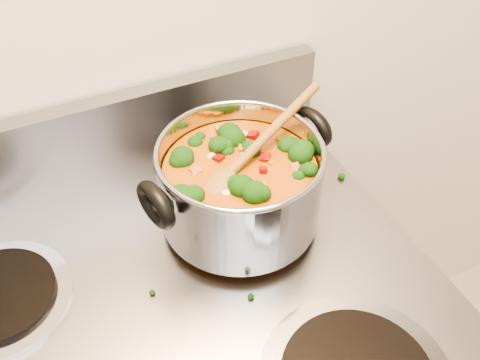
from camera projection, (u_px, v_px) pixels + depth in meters
name	position (u px, v px, depth m)	size (l,w,h in m)	color
stockpot	(240.00, 185.00, 0.77)	(0.30, 0.24, 0.14)	#A5A5AD
wooden_spoon	(245.00, 157.00, 0.75)	(0.24, 0.12, 0.08)	brown
cooktop_crumbs	(189.00, 206.00, 0.85)	(0.34, 0.28, 0.01)	black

